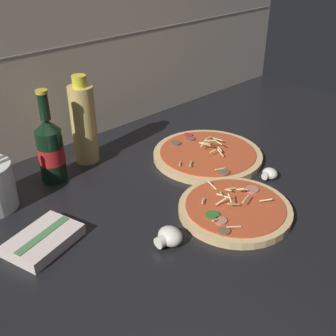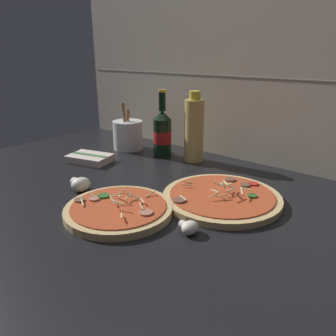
% 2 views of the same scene
% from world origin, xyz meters
% --- Properties ---
extents(counter_slab, '(1.60, 0.90, 0.03)m').
position_xyz_m(counter_slab, '(0.00, 0.00, 0.01)').
color(counter_slab, black).
rests_on(counter_slab, ground).
extents(tile_backsplash, '(1.60, 0.01, 0.60)m').
position_xyz_m(tile_backsplash, '(0.00, 0.45, 0.30)').
color(tile_backsplash, beige).
rests_on(tile_backsplash, ground).
extents(pizza_near, '(0.25, 0.25, 0.05)m').
position_xyz_m(pizza_near, '(-0.06, -0.09, 0.03)').
color(pizza_near, tan).
rests_on(pizza_near, counter_slab).
extents(pizza_far, '(0.29, 0.29, 0.05)m').
position_xyz_m(pizza_far, '(0.09, 0.12, 0.03)').
color(pizza_far, tan).
rests_on(pizza_far, counter_slab).
extents(beer_bottle, '(0.06, 0.06, 0.23)m').
position_xyz_m(beer_bottle, '(-0.27, 0.31, 0.11)').
color(beer_bottle, black).
rests_on(beer_bottle, counter_slab).
extents(oil_bottle, '(0.07, 0.07, 0.23)m').
position_xyz_m(oil_bottle, '(-0.15, 0.34, 0.13)').
color(oil_bottle, '#D6B766').
rests_on(oil_bottle, counter_slab).
extents(mushroom_left, '(0.06, 0.05, 0.04)m').
position_xyz_m(mushroom_left, '(-0.23, -0.07, 0.04)').
color(mushroom_left, white).
rests_on(mushroom_left, counter_slab).
extents(mushroom_right, '(0.04, 0.04, 0.03)m').
position_xyz_m(mushroom_right, '(0.12, -0.06, 0.04)').
color(mushroom_right, white).
rests_on(mushroom_right, counter_slab).
extents(dish_towel, '(0.16, 0.13, 0.03)m').
position_xyz_m(dish_towel, '(-0.41, 0.10, 0.04)').
color(dish_towel, beige).
rests_on(dish_towel, counter_slab).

